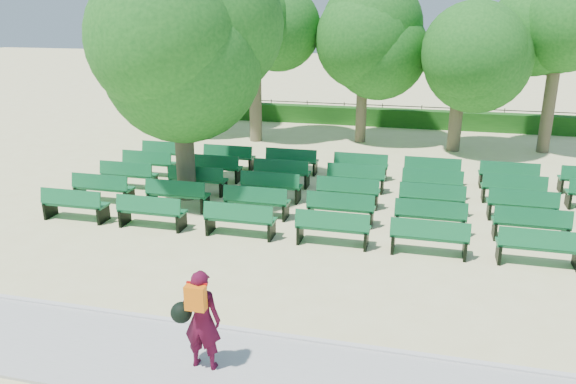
# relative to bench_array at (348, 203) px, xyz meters

# --- Properties ---
(ground) EXTENTS (120.00, 120.00, 0.00)m
(ground) POSITION_rel_bench_array_xyz_m (-1.12, -1.37, -0.10)
(ground) COLOR beige
(paving) EXTENTS (30.00, 2.20, 0.06)m
(paving) POSITION_rel_bench_array_xyz_m (-1.12, -8.77, -0.07)
(paving) COLOR #B3B4AF
(paving) RESTS_ON ground
(curb) EXTENTS (30.00, 0.12, 0.10)m
(curb) POSITION_rel_bench_array_xyz_m (-1.12, -7.62, -0.05)
(curb) COLOR silver
(curb) RESTS_ON ground
(hedge) EXTENTS (26.00, 0.70, 0.90)m
(hedge) POSITION_rel_bench_array_xyz_m (-1.12, 12.63, 0.35)
(hedge) COLOR #195014
(hedge) RESTS_ON ground
(fence) EXTENTS (26.00, 0.10, 1.02)m
(fence) POSITION_rel_bench_array_xyz_m (-1.12, 13.03, -0.10)
(fence) COLOR black
(fence) RESTS_ON ground
(tree_line) EXTENTS (21.80, 6.80, 7.04)m
(tree_line) POSITION_rel_bench_array_xyz_m (-1.12, 8.63, -0.10)
(tree_line) COLOR #1E631B
(tree_line) RESTS_ON ground
(bench_array) EXTENTS (1.90, 0.60, 1.20)m
(bench_array) POSITION_rel_bench_array_xyz_m (0.00, 0.00, 0.00)
(bench_array) COLOR #116435
(bench_array) RESTS_ON ground
(tree_among) EXTENTS (5.22, 5.22, 6.98)m
(tree_among) POSITION_rel_bench_array_xyz_m (-5.14, -0.50, 4.51)
(tree_among) COLOR brown
(tree_among) RESTS_ON ground
(person) EXTENTS (0.84, 0.50, 1.79)m
(person) POSITION_rel_bench_array_xyz_m (-1.21, -8.81, 0.88)
(person) COLOR #440920
(person) RESTS_ON ground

